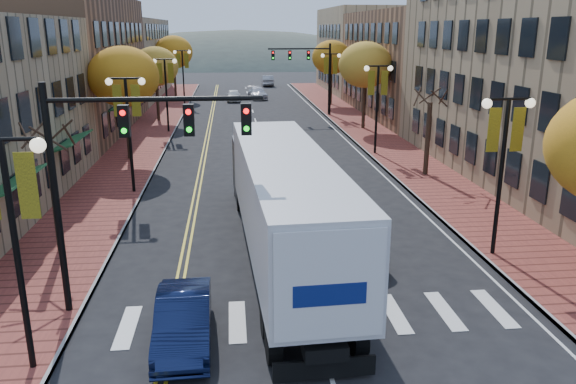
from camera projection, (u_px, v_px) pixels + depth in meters
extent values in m
plane|color=black|center=(324.00, 354.00, 15.03)|extent=(200.00, 200.00, 0.00)
cube|color=brown|center=(148.00, 136.00, 45.16)|extent=(4.00, 85.00, 0.15)
cube|color=brown|center=(367.00, 132.00, 46.92)|extent=(4.00, 85.00, 0.15)
cube|color=brown|center=(50.00, 65.00, 46.19)|extent=(12.00, 24.00, 11.00)
cube|color=#9E8966|center=(111.00, 58.00, 70.27)|extent=(12.00, 26.00, 9.50)
cube|color=brown|center=(440.00, 64.00, 55.54)|extent=(15.00, 24.00, 10.00)
cube|color=#9E8966|center=(382.00, 50.00, 76.40)|extent=(15.00, 20.00, 11.00)
cylinder|color=#382619|center=(55.00, 198.00, 21.16)|extent=(0.28, 0.28, 4.20)
cylinder|color=#382619|center=(127.00, 121.00, 36.33)|extent=(0.28, 0.28, 4.90)
ellipsoid|color=orange|center=(124.00, 76.00, 35.53)|extent=(4.48, 4.48, 3.81)
cylinder|color=#382619|center=(157.00, 96.00, 51.66)|extent=(0.28, 0.28, 4.55)
ellipsoid|color=gold|center=(155.00, 66.00, 50.91)|extent=(4.16, 4.16, 3.54)
cylinder|color=#382619|center=(175.00, 77.00, 68.77)|extent=(0.28, 0.28, 5.04)
ellipsoid|color=orange|center=(173.00, 52.00, 67.94)|extent=(4.61, 4.61, 3.92)
cylinder|color=#382619|center=(428.00, 139.00, 32.47)|extent=(0.28, 0.28, 4.20)
cylinder|color=#382619|center=(364.00, 99.00, 47.64)|extent=(0.28, 0.28, 4.90)
ellipsoid|color=gold|center=(365.00, 65.00, 46.84)|extent=(4.48, 4.48, 3.81)
cylinder|color=#382619|center=(331.00, 83.00, 62.94)|extent=(0.28, 0.28, 4.76)
ellipsoid|color=orange|center=(331.00, 57.00, 62.16)|extent=(4.35, 4.35, 3.70)
cylinder|color=black|center=(18.00, 263.00, 13.45)|extent=(0.16, 0.16, 6.00)
cylinder|color=black|center=(0.00, 139.00, 12.61)|extent=(1.60, 0.10, 0.10)
sphere|color=#FFF2CC|center=(38.00, 145.00, 12.73)|extent=(0.36, 0.36, 0.36)
cube|color=gold|center=(27.00, 186.00, 12.96)|extent=(0.45, 0.03, 1.60)
cylinder|color=black|center=(130.00, 138.00, 28.73)|extent=(0.16, 0.16, 6.00)
cylinder|color=black|center=(125.00, 78.00, 27.89)|extent=(1.60, 0.10, 0.10)
sphere|color=#FFF2CC|center=(109.00, 82.00, 27.85)|extent=(0.36, 0.36, 0.36)
sphere|color=#FFF2CC|center=(142.00, 81.00, 28.01)|extent=(0.36, 0.36, 0.36)
cube|color=gold|center=(118.00, 101.00, 28.15)|extent=(0.45, 0.03, 1.60)
cube|color=gold|center=(136.00, 101.00, 28.24)|extent=(0.45, 0.03, 1.60)
cylinder|color=black|center=(167.00, 97.00, 45.91)|extent=(0.16, 0.16, 6.00)
cylinder|color=black|center=(164.00, 59.00, 45.07)|extent=(1.60, 0.10, 0.10)
sphere|color=#FFF2CC|center=(154.00, 61.00, 45.03)|extent=(0.36, 0.36, 0.36)
sphere|color=#FFF2CC|center=(175.00, 61.00, 45.19)|extent=(0.36, 0.36, 0.36)
cube|color=gold|center=(160.00, 73.00, 45.34)|extent=(0.45, 0.03, 1.60)
cube|color=gold|center=(171.00, 73.00, 45.42)|extent=(0.45, 0.03, 1.60)
cylinder|color=black|center=(183.00, 78.00, 63.10)|extent=(0.16, 0.16, 6.00)
cylinder|color=black|center=(182.00, 51.00, 62.26)|extent=(1.60, 0.10, 0.10)
sphere|color=#FFF2CC|center=(175.00, 52.00, 62.22)|extent=(0.36, 0.36, 0.36)
sphere|color=#FFF2CC|center=(189.00, 52.00, 62.38)|extent=(0.36, 0.36, 0.36)
cube|color=gold|center=(178.00, 61.00, 62.52)|extent=(0.45, 0.03, 1.60)
cube|color=gold|center=(187.00, 61.00, 62.61)|extent=(0.45, 0.03, 1.60)
cylinder|color=black|center=(500.00, 181.00, 20.65)|extent=(0.16, 0.16, 6.00)
cylinder|color=black|center=(509.00, 99.00, 19.81)|extent=(1.60, 0.10, 0.10)
sphere|color=#FFF2CC|center=(487.00, 104.00, 19.77)|extent=(0.36, 0.36, 0.36)
sphere|color=#FFF2CC|center=(530.00, 103.00, 19.93)|extent=(0.36, 0.36, 0.36)
cube|color=gold|center=(494.00, 130.00, 20.07)|extent=(0.45, 0.03, 1.60)
cube|color=gold|center=(518.00, 130.00, 20.16)|extent=(0.45, 0.03, 1.60)
cylinder|color=black|center=(377.00, 111.00, 37.84)|extent=(0.16, 0.16, 6.00)
cylinder|color=black|center=(379.00, 66.00, 36.99)|extent=(1.60, 0.10, 0.10)
sphere|color=#FFF2CC|center=(367.00, 68.00, 36.96)|extent=(0.36, 0.36, 0.36)
sphere|color=#FFF2CC|center=(390.00, 68.00, 37.11)|extent=(0.36, 0.36, 0.36)
cube|color=gold|center=(371.00, 83.00, 37.26)|extent=(0.45, 0.03, 1.60)
cube|color=gold|center=(385.00, 83.00, 37.35)|extent=(0.45, 0.03, 1.60)
cylinder|color=black|center=(330.00, 85.00, 55.02)|extent=(0.16, 0.16, 6.00)
cylinder|color=black|center=(331.00, 54.00, 54.18)|extent=(1.60, 0.10, 0.10)
sphere|color=#FFF2CC|center=(323.00, 56.00, 54.14)|extent=(0.36, 0.36, 0.36)
sphere|color=#FFF2CC|center=(339.00, 56.00, 54.30)|extent=(0.36, 0.36, 0.36)
cube|color=gold|center=(326.00, 66.00, 54.44)|extent=(0.45, 0.03, 1.60)
cube|color=gold|center=(335.00, 66.00, 54.53)|extent=(0.45, 0.03, 1.60)
cylinder|color=black|center=(57.00, 205.00, 16.19)|extent=(0.20, 0.20, 7.00)
cylinder|color=black|center=(155.00, 99.00, 15.64)|extent=(6.00, 0.14, 0.14)
cube|color=black|center=(124.00, 121.00, 15.72)|extent=(0.30, 0.25, 0.90)
sphere|color=#FF0C0C|center=(122.00, 113.00, 15.52)|extent=(0.16, 0.16, 0.16)
cube|color=black|center=(189.00, 120.00, 15.90)|extent=(0.30, 0.25, 0.90)
sphere|color=#FF0C0C|center=(188.00, 112.00, 15.69)|extent=(0.16, 0.16, 0.16)
cube|color=black|center=(246.00, 119.00, 16.05)|extent=(0.30, 0.25, 0.90)
sphere|color=#FF0C0C|center=(246.00, 111.00, 15.85)|extent=(0.16, 0.16, 0.16)
cylinder|color=black|center=(329.00, 80.00, 54.87)|extent=(0.20, 0.20, 7.00)
cylinder|color=black|center=(299.00, 49.00, 53.73)|extent=(6.00, 0.14, 0.14)
cube|color=black|center=(308.00, 55.00, 53.99)|extent=(0.30, 0.25, 0.90)
sphere|color=#FF0C0C|center=(309.00, 53.00, 53.79)|extent=(0.16, 0.16, 0.16)
cube|color=black|center=(290.00, 55.00, 53.81)|extent=(0.30, 0.25, 0.90)
sphere|color=#FF0C0C|center=(290.00, 53.00, 53.61)|extent=(0.16, 0.16, 0.16)
cube|color=black|center=(273.00, 55.00, 53.66)|extent=(0.30, 0.25, 0.90)
sphere|color=#FF0C0C|center=(273.00, 53.00, 53.45)|extent=(0.16, 0.16, 0.16)
cube|color=black|center=(286.00, 248.00, 19.92)|extent=(1.68, 13.99, 0.38)
cube|color=silver|center=(286.00, 197.00, 19.39)|extent=(3.40, 14.07, 3.01)
cube|color=black|center=(261.00, 167.00, 27.84)|extent=(2.82, 3.34, 2.68)
cylinder|color=black|center=(273.00, 343.00, 14.57)|extent=(0.42, 1.09, 1.07)
cylinder|color=black|center=(358.00, 337.00, 14.88)|extent=(0.42, 1.09, 1.07)
cylinder|color=black|center=(268.00, 319.00, 15.79)|extent=(0.42, 1.09, 1.07)
cylinder|color=black|center=(346.00, 313.00, 16.11)|extent=(0.42, 1.09, 1.07)
cylinder|color=black|center=(241.00, 199.00, 26.80)|extent=(0.42, 1.09, 1.07)
cylinder|color=black|center=(288.00, 197.00, 27.12)|extent=(0.42, 1.09, 1.07)
cylinder|color=black|center=(238.00, 186.00, 29.05)|extent=(0.42, 1.09, 1.07)
cylinder|color=black|center=(281.00, 184.00, 29.36)|extent=(0.42, 1.09, 1.07)
imported|color=#0E1638|center=(184.00, 320.00, 15.43)|extent=(1.58, 4.26, 1.39)
imported|color=black|center=(343.00, 238.00, 21.40)|extent=(2.63, 5.19, 1.41)
imported|color=white|center=(234.00, 96.00, 66.80)|extent=(1.61, 4.00, 1.36)
imported|color=#AEADB5|center=(257.00, 93.00, 69.15)|extent=(2.44, 4.97, 1.39)
imported|color=#9D9DA4|center=(267.00, 81.00, 84.69)|extent=(1.67, 4.71, 1.55)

